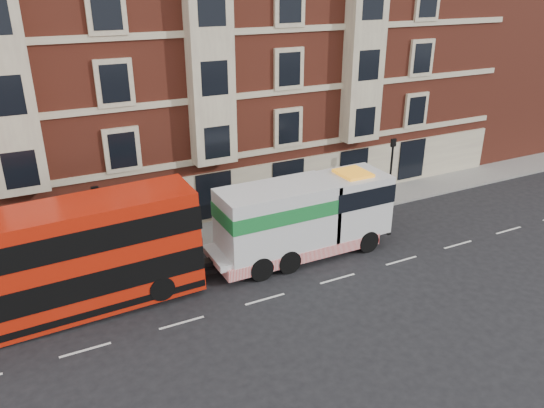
# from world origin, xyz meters

# --- Properties ---
(ground) EXTENTS (120.00, 120.00, 0.00)m
(ground) POSITION_xyz_m (0.00, 0.00, 0.00)
(ground) COLOR black
(ground) RESTS_ON ground
(sidewalk) EXTENTS (90.00, 3.00, 0.15)m
(sidewalk) POSITION_xyz_m (0.00, 7.50, 0.07)
(sidewalk) COLOR slate
(sidewalk) RESTS_ON ground
(victorian_terrace) EXTENTS (45.00, 12.00, 20.40)m
(victorian_terrace) POSITION_xyz_m (0.50, 15.00, 10.07)
(victorian_terrace) COLOR maroon
(victorian_terrace) RESTS_ON ground
(filler_east) EXTENTS (18.00, 10.00, 19.00)m
(filler_east) POSITION_xyz_m (32.00, 14.00, 9.43)
(filler_east) COLOR maroon
(filler_east) RESTS_ON ground
(lamp_post_west) EXTENTS (0.35, 0.15, 4.35)m
(lamp_post_west) POSITION_xyz_m (-6.00, 6.20, 2.68)
(lamp_post_west) COLOR black
(lamp_post_west) RESTS_ON sidewalk
(lamp_post_east) EXTENTS (0.35, 0.15, 4.35)m
(lamp_post_east) POSITION_xyz_m (12.00, 6.20, 2.68)
(lamp_post_east) COLOR black
(lamp_post_east) RESTS_ON sidewalk
(double_decker_bus) EXTENTS (12.41, 2.85, 5.02)m
(double_decker_bus) POSITION_xyz_m (-8.52, 2.93, 2.66)
(double_decker_bus) COLOR red
(double_decker_bus) RESTS_ON ground
(tow_truck) EXTENTS (9.94, 2.94, 4.14)m
(tow_truck) POSITION_xyz_m (3.54, 2.93, 2.20)
(tow_truck) COLOR silver
(tow_truck) RESTS_ON ground
(pedestrian) EXTENTS (0.81, 0.69, 1.87)m
(pedestrian) POSITION_xyz_m (-9.35, 6.85, 1.09)
(pedestrian) COLOR #201C39
(pedestrian) RESTS_ON sidewalk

